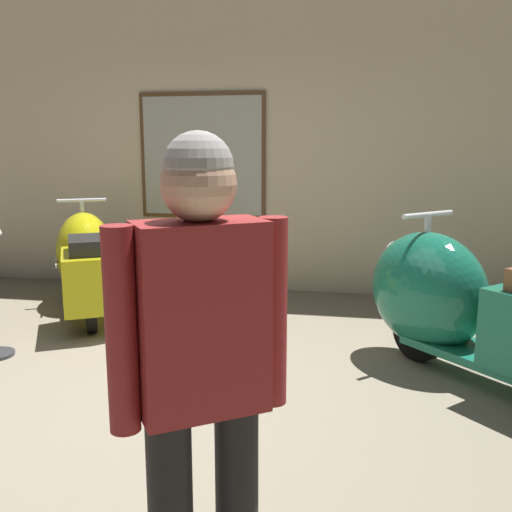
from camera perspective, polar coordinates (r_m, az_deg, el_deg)
ground_plane at (r=3.51m, az=-13.62°, el=-15.39°), size 60.00×60.00×0.00m
showroom_back_wall at (r=6.18m, az=-0.83°, el=12.92°), size 18.00×0.63×3.51m
scooter_0 at (r=5.59m, az=-16.52°, el=-0.53°), size 1.24×1.71×1.03m
scooter_1 at (r=4.07m, az=19.70°, el=-4.61°), size 1.59×1.64×1.09m
visitor_0 at (r=1.69m, az=-5.40°, el=-10.85°), size 0.46×0.39×1.58m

